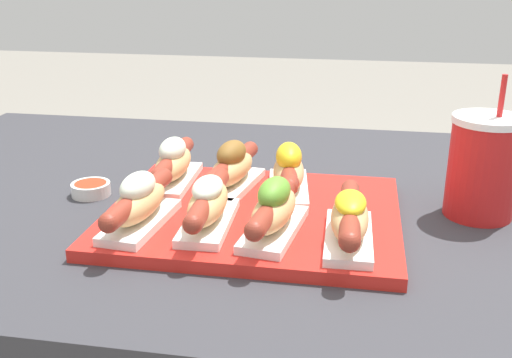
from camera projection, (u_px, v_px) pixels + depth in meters
The scene contains 10 objects.
serving_tray at pixel (254, 215), 0.88m from camera, with size 0.42×0.34×0.02m.
hot_dog_0 at pixel (139, 202), 0.81m from camera, with size 0.07×0.19×0.08m.
hot_dog_1 at pixel (208, 203), 0.81m from camera, with size 0.06×0.20×0.07m.
hot_dog_2 at pixel (274, 209), 0.79m from camera, with size 0.08×0.19×0.08m.
hot_dog_3 at pixel (350, 218), 0.77m from camera, with size 0.06×0.20×0.07m.
hot_dog_4 at pixel (173, 163), 0.97m from camera, with size 0.06×0.20×0.08m.
hot_dog_5 at pixel (232, 168), 0.94m from camera, with size 0.08×0.19×0.08m.
hot_dog_6 at pixel (289, 171), 0.93m from camera, with size 0.08×0.19×0.08m.
sauce_bowl at pixel (91, 188), 0.97m from camera, with size 0.06×0.06×0.02m.
drink_cup at pixel (483, 167), 0.88m from camera, with size 0.10×0.10×0.21m.
Camera 1 is at (0.17, -0.90, 1.08)m, focal length 42.00 mm.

